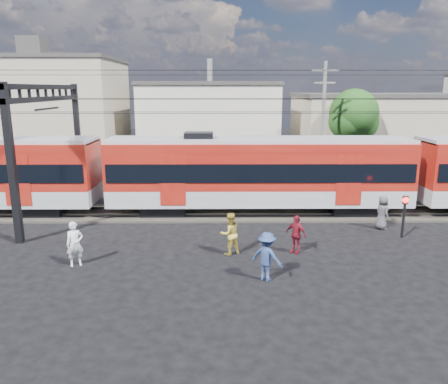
% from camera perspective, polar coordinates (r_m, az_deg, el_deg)
% --- Properties ---
extents(ground, '(120.00, 120.00, 0.00)m').
position_cam_1_polar(ground, '(16.55, 3.11, -10.64)').
color(ground, black).
rests_on(ground, ground).
extents(track_bed, '(70.00, 3.40, 0.12)m').
position_cam_1_polar(track_bed, '(24.05, 1.96, -2.73)').
color(track_bed, '#2D2823').
rests_on(track_bed, ground).
extents(rail_near, '(70.00, 0.12, 0.12)m').
position_cam_1_polar(rail_near, '(23.30, 2.03, -2.96)').
color(rail_near, '#59544C').
rests_on(rail_near, track_bed).
extents(rail_far, '(70.00, 0.12, 0.12)m').
position_cam_1_polar(rail_far, '(24.74, 1.89, -1.98)').
color(rail_far, '#59544C').
rests_on(rail_far, track_bed).
extents(commuter_train, '(50.30, 3.08, 4.17)m').
position_cam_1_polar(commuter_train, '(23.59, 5.06, 2.76)').
color(commuter_train, black).
rests_on(commuter_train, ground).
extents(catenary, '(70.00, 9.30, 7.52)m').
position_cam_1_polar(catenary, '(24.37, -18.98, 8.92)').
color(catenary, black).
rests_on(catenary, ground).
extents(building_west, '(14.28, 10.20, 9.30)m').
position_cam_1_polar(building_west, '(42.28, -23.02, 9.54)').
color(building_west, tan).
rests_on(building_west, ground).
extents(building_midwest, '(12.24, 12.24, 7.30)m').
position_cam_1_polar(building_midwest, '(42.21, -1.83, 9.21)').
color(building_midwest, beige).
rests_on(building_midwest, ground).
extents(building_mideast, '(16.32, 10.20, 6.30)m').
position_cam_1_polar(building_mideast, '(42.01, 20.67, 7.66)').
color(building_mideast, tan).
rests_on(building_mideast, ground).
extents(utility_pole_mid, '(1.80, 0.24, 8.50)m').
position_cam_1_polar(utility_pole_mid, '(30.96, 12.78, 9.00)').
color(utility_pole_mid, slate).
rests_on(utility_pole_mid, ground).
extents(tree_near, '(3.82, 3.64, 6.72)m').
position_cam_1_polar(tree_near, '(34.77, 16.83, 9.42)').
color(tree_near, '#382619').
rests_on(tree_near, ground).
extents(pedestrian_a, '(0.76, 0.66, 1.77)m').
position_cam_1_polar(pedestrian_a, '(17.91, -18.90, -6.43)').
color(pedestrian_a, white).
rests_on(pedestrian_a, ground).
extents(pedestrian_b, '(1.07, 0.98, 1.78)m').
position_cam_1_polar(pedestrian_b, '(18.09, 0.75, -5.45)').
color(pedestrian_b, gold).
rests_on(pedestrian_b, ground).
extents(pedestrian_c, '(1.34, 1.18, 1.80)m').
position_cam_1_polar(pedestrian_c, '(15.77, 5.60, -8.39)').
color(pedestrian_c, navy).
rests_on(pedestrian_c, ground).
extents(pedestrian_d, '(0.98, 0.95, 1.64)m').
position_cam_1_polar(pedestrian_d, '(18.48, 9.36, -5.46)').
color(pedestrian_d, maroon).
rests_on(pedestrian_d, ground).
extents(pedestrian_e, '(0.76, 0.94, 1.66)m').
position_cam_1_polar(pedestrian_e, '(22.66, 19.97, -2.53)').
color(pedestrian_e, '#49494E').
rests_on(pedestrian_e, ground).
extents(crossing_signal, '(0.29, 0.29, 1.98)m').
position_cam_1_polar(crossing_signal, '(21.53, 22.51, -2.07)').
color(crossing_signal, black).
rests_on(crossing_signal, ground).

